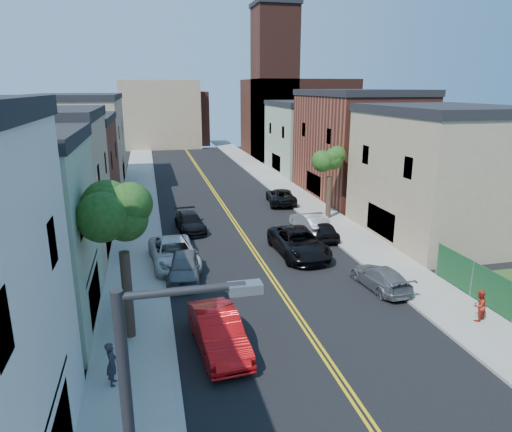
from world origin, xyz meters
TOP-DOWN VIEW (x-y plane):
  - sidewalk_left at (-7.90, 40.00)m, footprint 3.20×100.00m
  - sidewalk_right at (7.90, 40.00)m, footprint 3.20×100.00m
  - curb_left at (-6.15, 40.00)m, footprint 0.30×100.00m
  - curb_right at (6.15, 40.00)m, footprint 0.30×100.00m
  - bldg_left_tan_near at (-14.00, 25.00)m, footprint 9.00×10.00m
  - bldg_left_brick at (-14.00, 36.00)m, footprint 9.00×12.00m
  - bldg_left_tan_far at (-14.00, 50.00)m, footprint 9.00×16.00m
  - bldg_right_tan at (14.00, 24.00)m, footprint 9.00×12.00m
  - bldg_right_brick at (14.00, 38.00)m, footprint 9.00×14.00m
  - bldg_right_palegrn at (14.00, 52.00)m, footprint 9.00×12.00m
  - church at (16.33, 67.07)m, footprint 16.20×14.20m
  - backdrop_left at (-4.00, 82.00)m, footprint 14.00×8.00m
  - backdrop_center at (0.00, 86.00)m, footprint 10.00×8.00m
  - tree_left_mid at (-7.88, 14.01)m, footprint 5.20×5.20m
  - tree_right_far at (7.92, 30.01)m, footprint 4.40×4.40m
  - red_sedan at (-4.22, 12.23)m, footprint 2.22×5.23m
  - white_pickup at (-5.46, 22.36)m, footprint 3.19×6.11m
  - grey_car_left at (-5.01, 20.06)m, footprint 2.44×4.80m
  - black_car_left at (-3.80, 29.42)m, footprint 2.34×4.94m
  - grey_car_right at (5.50, 16.30)m, footprint 2.15×4.51m
  - black_car_right at (5.50, 25.24)m, footprint 1.71×4.06m
  - silver_car_right at (5.16, 26.80)m, footprint 2.00×4.94m
  - dark_car_right_far at (5.50, 36.04)m, footprint 3.16×5.60m
  - black_suv_lane at (2.74, 22.38)m, footprint 3.02×6.29m
  - pedestrian_left at (-8.44, 10.57)m, footprint 0.44×0.64m
  - pedestrian_right at (8.09, 11.65)m, footprint 0.91×0.82m

SIDE VIEW (x-z plane):
  - sidewalk_left at x=-7.90m, z-range 0.00..0.15m
  - sidewalk_right at x=7.90m, z-range 0.00..0.15m
  - curb_left at x=-6.15m, z-range 0.00..0.15m
  - curb_right at x=6.15m, z-range 0.00..0.15m
  - grey_car_right at x=5.50m, z-range 0.00..1.27m
  - black_car_right at x=5.50m, z-range 0.00..1.37m
  - black_car_left at x=-3.80m, z-range 0.00..1.39m
  - dark_car_right_far at x=5.50m, z-range 0.00..1.48m
  - grey_car_left at x=-5.01m, z-range 0.00..1.57m
  - silver_car_right at x=5.16m, z-range 0.00..1.59m
  - white_pickup at x=-5.46m, z-range 0.00..1.64m
  - red_sedan at x=-4.22m, z-range 0.00..1.68m
  - black_suv_lane at x=2.74m, z-range 0.00..1.73m
  - pedestrian_right at x=8.09m, z-range 0.15..1.70m
  - pedestrian_left at x=-8.44m, z-range 0.15..1.86m
  - bldg_left_brick at x=-14.00m, z-range 0.00..8.00m
  - bldg_right_palegrn at x=14.00m, z-range 0.00..8.50m
  - bldg_left_tan_near at x=-14.00m, z-range 0.00..9.00m
  - bldg_right_tan at x=14.00m, z-range 0.00..9.00m
  - bldg_left_tan_far at x=-14.00m, z-range 0.00..9.50m
  - bldg_right_brick at x=14.00m, z-range 0.00..10.00m
  - backdrop_center at x=0.00m, z-range 0.00..10.00m
  - tree_right_far at x=7.92m, z-range 1.74..9.77m
  - backdrop_left at x=-4.00m, z-range 0.00..12.00m
  - tree_left_mid at x=-7.88m, z-range 1.94..11.23m
  - church at x=16.33m, z-range -4.06..18.54m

